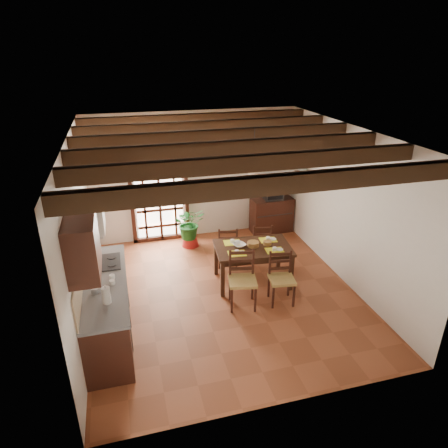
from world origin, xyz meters
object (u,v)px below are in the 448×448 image
object	(u,v)px
chair_near_right	(281,287)
dining_table	(253,251)
chair_far_left	(228,253)
chair_far_right	(261,250)
sideboard	(271,215)
potted_plant	(190,222)
pendant_lamp	(253,172)
kitchen_counter	(107,307)
crt_tv	(273,191)
chair_near_left	(242,290)

from	to	relation	value
chair_near_right	dining_table	bearing A→B (deg)	119.13
chair_near_right	chair_far_left	world-z (taller)	chair_near_right
chair_far_right	sideboard	bearing A→B (deg)	-109.83
potted_plant	pendant_lamp	xyz separation A→B (m)	(0.83, -1.64, 1.51)
kitchen_counter	crt_tv	size ratio (longest dim) A/B	5.04
chair_near_left	potted_plant	size ratio (longest dim) A/B	0.53
chair_near_right	crt_tv	xyz separation A→B (m)	(0.88, 2.71, 0.72)
kitchen_counter	potted_plant	size ratio (longest dim) A/B	1.22
chair_far_left	sideboard	xyz separation A→B (m)	(1.42, 1.29, 0.14)
crt_tv	potted_plant	bearing A→B (deg)	-169.74
chair_near_left	potted_plant	bearing A→B (deg)	111.36
chair_far_right	potted_plant	size ratio (longest dim) A/B	0.47
chair_far_left	pendant_lamp	distance (m)	1.93
chair_near_left	dining_table	bearing A→B (deg)	69.65
chair_near_right	pendant_lamp	xyz separation A→B (m)	(-0.27, 0.81, 1.80)
potted_plant	crt_tv	bearing A→B (deg)	7.40
dining_table	chair_near_right	size ratio (longest dim) A/B	1.59
dining_table	chair_far_left	distance (m)	0.85
potted_plant	sideboard	bearing A→B (deg)	7.57
chair_far_right	sideboard	xyz separation A→B (m)	(0.75, 1.35, 0.13)
chair_far_left	chair_near_right	bearing A→B (deg)	123.21
chair_near_right	chair_far_left	xyz separation A→B (m)	(-0.54, 1.43, -0.01)
chair_near_left	potted_plant	distance (m)	2.44
kitchen_counter	dining_table	world-z (taller)	kitchen_counter
potted_plant	pendant_lamp	bearing A→B (deg)	-63.10
potted_plant	pendant_lamp	world-z (taller)	pendant_lamp
chair_far_left	pendant_lamp	world-z (taller)	pendant_lamp
crt_tv	chair_far_right	bearing A→B (deg)	-116.33
chair_near_right	chair_far_left	distance (m)	1.53
chair_far_right	crt_tv	distance (m)	1.70
kitchen_counter	chair_far_right	xyz separation A→B (m)	(2.94, 1.48, -0.20)
chair_near_right	chair_far_right	bearing A→B (deg)	93.09
chair_far_left	chair_far_right	bearing A→B (deg)	-172.96
chair_far_right	sideboard	world-z (taller)	chair_far_right
kitchen_counter	chair_near_left	size ratio (longest dim) A/B	2.32
kitchen_counter	dining_table	xyz separation A→B (m)	(2.54, 0.83, 0.16)
chair_far_left	chair_near_left	bearing A→B (deg)	97.20
dining_table	chair_near_right	world-z (taller)	chair_near_right
chair_far_left	kitchen_counter	bearing A→B (deg)	46.59
chair_near_left	potted_plant	xyz separation A→B (m)	(-0.43, 2.39, 0.27)
chair_far_left	pendant_lamp	xyz separation A→B (m)	(0.27, -0.61, 1.81)
kitchen_counter	chair_near_right	distance (m)	2.82
kitchen_counter	chair_near_right	bearing A→B (deg)	2.28
crt_tv	potted_plant	xyz separation A→B (m)	(-1.98, -0.26, -0.43)
chair_far_right	potted_plant	xyz separation A→B (m)	(-1.23, 1.09, 0.30)
chair_near_left	pendant_lamp	size ratio (longest dim) A/B	1.15
chair_near_right	potted_plant	distance (m)	2.70
kitchen_counter	pendant_lamp	distance (m)	3.15
chair_near_right	sideboard	size ratio (longest dim) A/B	0.94
dining_table	potted_plant	bearing A→B (deg)	120.95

